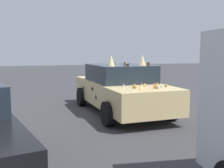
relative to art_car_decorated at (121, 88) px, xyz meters
The scene contains 2 objects.
ground_plane 0.75m from the art_car_decorated, behind, with size 60.00×60.00×0.00m, color #38383A.
art_car_decorated is the anchor object (origin of this frame).
Camera 1 is at (-8.13, 2.88, 1.91)m, focal length 44.74 mm.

